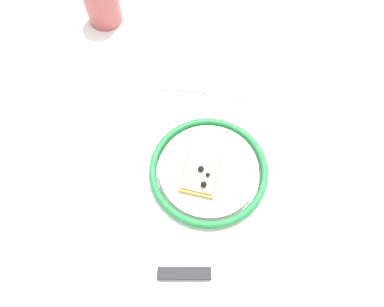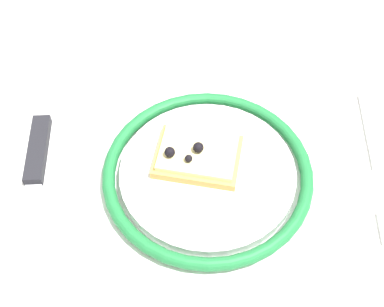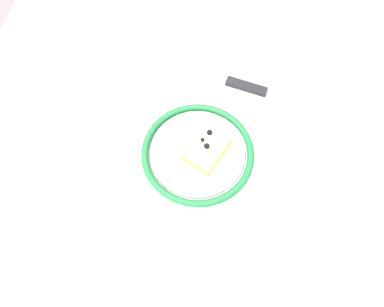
% 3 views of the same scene
% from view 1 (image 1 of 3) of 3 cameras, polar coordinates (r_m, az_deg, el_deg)
% --- Properties ---
extents(ground_plane, '(6.00, 6.00, 0.00)m').
position_cam_1_polar(ground_plane, '(1.40, 2.98, -16.24)').
color(ground_plane, gray).
extents(dining_table, '(1.15, 0.95, 0.75)m').
position_cam_1_polar(dining_table, '(0.76, 5.35, -7.87)').
color(dining_table, white).
rests_on(dining_table, ground_plane).
extents(plate, '(0.23, 0.23, 0.02)m').
position_cam_1_polar(plate, '(0.67, 2.67, -2.64)').
color(plate, white).
rests_on(plate, dining_table).
extents(pizza_slice_near, '(0.11, 0.09, 0.03)m').
position_cam_1_polar(pizza_slice_near, '(0.66, 1.44, -3.02)').
color(pizza_slice_near, tan).
rests_on(pizza_slice_near, plate).
extents(knife, '(0.05, 0.24, 0.01)m').
position_cam_1_polar(knife, '(0.63, 1.92, -18.72)').
color(knife, silver).
rests_on(knife, dining_table).
extents(fork, '(0.06, 0.20, 0.00)m').
position_cam_1_polar(fork, '(0.77, 1.81, 10.05)').
color(fork, silver).
rests_on(fork, dining_table).
extents(cup, '(0.08, 0.08, 0.10)m').
position_cam_1_polar(cup, '(0.90, -14.27, 22.37)').
color(cup, '#A54C4C').
rests_on(cup, dining_table).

